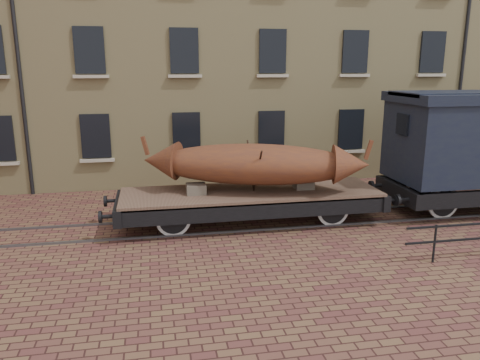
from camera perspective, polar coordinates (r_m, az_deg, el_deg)
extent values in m
plane|color=#562D29|center=(15.05, 4.73, -5.06)|extent=(90.00, 90.00, 0.00)
cube|color=#D6C080|center=(24.78, 5.68, 18.71)|extent=(40.00, 10.00, 14.00)
cube|color=#B7AC94|center=(19.78, -27.11, 1.77)|extent=(1.30, 0.18, 0.12)
cube|color=black|center=(18.98, -17.18, 5.15)|extent=(1.10, 0.12, 1.70)
cube|color=#B7AC94|center=(19.08, -17.00, 2.31)|extent=(1.30, 0.18, 0.12)
cube|color=black|center=(18.91, -6.54, 5.64)|extent=(1.10, 0.12, 1.70)
cube|color=#B7AC94|center=(19.00, -6.45, 2.78)|extent=(1.30, 0.18, 0.12)
cube|color=black|center=(19.47, 3.83, 5.94)|extent=(1.10, 0.12, 1.70)
cube|color=#B7AC94|center=(19.57, 3.83, 3.16)|extent=(1.30, 0.18, 0.12)
cube|color=black|center=(20.63, 13.34, 6.04)|extent=(1.10, 0.12, 1.70)
cube|color=#B7AC94|center=(20.72, 13.27, 3.41)|extent=(1.30, 0.18, 0.12)
cube|color=black|center=(22.27, 21.65, 5.99)|extent=(1.10, 0.12, 1.70)
cube|color=#B7AC94|center=(22.36, 21.52, 3.56)|extent=(1.30, 0.18, 0.12)
cube|color=black|center=(18.80, -17.89, 14.83)|extent=(1.10, 0.12, 1.70)
cube|color=#B7AC94|center=(18.74, -17.69, 11.94)|extent=(1.30, 0.18, 0.12)
cube|color=black|center=(18.73, -6.82, 15.38)|extent=(1.10, 0.12, 1.70)
cube|color=#B7AC94|center=(18.66, -6.72, 12.47)|extent=(1.30, 0.18, 0.12)
cube|color=black|center=(19.30, 3.99, 15.39)|extent=(1.10, 0.12, 1.70)
cube|color=#B7AC94|center=(19.24, 3.99, 12.57)|extent=(1.30, 0.18, 0.12)
cube|color=black|center=(20.46, 13.85, 14.95)|extent=(1.10, 0.12, 1.70)
cube|color=#B7AC94|center=(20.40, 13.77, 12.28)|extent=(1.30, 0.18, 0.12)
cube|color=black|center=(22.12, 22.40, 14.22)|extent=(1.10, 0.12, 1.70)
cube|color=#B7AC94|center=(22.07, 22.26, 11.76)|extent=(1.30, 0.18, 0.12)
cylinder|color=black|center=(19.35, -26.03, 18.85)|extent=(0.14, 0.14, 14.00)
cylinder|color=black|center=(23.05, 26.09, 17.81)|extent=(0.14, 0.14, 14.00)
cube|color=#59595E|center=(14.38, 5.49, -5.86)|extent=(30.00, 0.08, 0.06)
cube|color=#59595E|center=(15.70, 4.03, -4.13)|extent=(30.00, 0.08, 0.06)
cylinder|color=black|center=(12.81, 22.63, -7.17)|extent=(0.06, 0.06, 1.00)
cube|color=brown|center=(14.54, 1.32, -1.57)|extent=(7.97, 2.34, 0.13)
cube|color=black|center=(13.60, 2.26, -3.80)|extent=(7.97, 0.17, 0.48)
cube|color=black|center=(15.63, 0.49, -1.44)|extent=(7.97, 0.17, 0.48)
cube|color=black|center=(14.35, -14.47, -3.29)|extent=(0.23, 2.44, 0.48)
cylinder|color=black|center=(13.62, -15.91, -4.31)|extent=(0.37, 0.11, 0.11)
cylinder|color=black|center=(13.64, -16.67, -4.34)|extent=(0.08, 0.34, 0.34)
cylinder|color=black|center=(15.14, -15.42, -2.46)|extent=(0.37, 0.11, 0.11)
cylinder|color=black|center=(15.15, -16.10, -2.49)|extent=(0.08, 0.34, 0.34)
cube|color=black|center=(15.90, 15.51, -1.69)|extent=(0.23, 2.44, 0.48)
cylinder|color=black|center=(15.35, 17.80, -2.40)|extent=(0.37, 0.11, 0.11)
cylinder|color=black|center=(15.44, 18.39, -2.36)|extent=(0.08, 0.34, 0.34)
cylinder|color=black|center=(16.72, 15.24, -0.93)|extent=(0.37, 0.11, 0.11)
cylinder|color=black|center=(16.80, 15.79, -0.89)|extent=(0.08, 0.34, 0.34)
cylinder|color=black|center=(14.39, -8.27, -3.91)|extent=(0.11, 2.02, 0.11)
cylinder|color=silver|center=(13.71, -8.13, -4.82)|extent=(1.02, 0.07, 1.02)
cylinder|color=black|center=(13.71, -8.13, -4.82)|extent=(0.84, 0.11, 0.84)
cube|color=black|center=(13.51, -8.14, -3.96)|extent=(0.96, 0.08, 0.11)
cylinder|color=silver|center=(15.08, -8.40, -3.09)|extent=(1.02, 0.07, 1.02)
cylinder|color=black|center=(15.08, -8.40, -3.09)|extent=(0.84, 0.11, 0.84)
cube|color=black|center=(15.13, -8.46, -2.03)|extent=(0.96, 0.08, 0.11)
cylinder|color=black|center=(15.36, 10.27, -2.86)|extent=(0.11, 2.02, 0.11)
cylinder|color=silver|center=(14.72, 11.27, -3.64)|extent=(1.02, 0.07, 1.02)
cylinder|color=black|center=(14.72, 11.27, -3.64)|extent=(0.84, 0.11, 0.84)
cube|color=black|center=(14.53, 11.50, -2.82)|extent=(0.96, 0.08, 0.11)
cylinder|color=silver|center=(16.00, 9.36, -2.14)|extent=(1.02, 0.07, 1.02)
cylinder|color=black|center=(16.00, 9.36, -2.14)|extent=(0.84, 0.11, 0.84)
cube|color=black|center=(16.05, 9.24, -1.14)|extent=(0.96, 0.08, 0.11)
cube|color=black|center=(14.66, 1.31, -3.13)|extent=(4.25, 0.06, 0.06)
cube|color=#665A50|center=(14.24, -5.38, -1.08)|extent=(0.58, 0.53, 0.30)
cube|color=#665A50|center=(14.92, 7.72, -0.45)|extent=(0.58, 0.53, 0.30)
ellipsoid|color=brown|center=(14.35, 1.72, 1.95)|extent=(6.47, 3.63, 1.24)
cone|color=brown|center=(14.85, -9.64, 2.37)|extent=(1.36, 1.43, 1.17)
cube|color=brown|center=(14.90, -11.49, 4.12)|extent=(0.27, 0.19, 0.59)
cone|color=brown|center=(14.42, 13.41, 1.85)|extent=(1.36, 1.43, 1.17)
cube|color=brown|center=(14.40, 15.41, 3.57)|extent=(0.27, 0.19, 0.59)
cylinder|color=black|center=(13.90, 2.16, 1.01)|extent=(0.05, 1.06, 1.46)
cylinder|color=black|center=(14.85, 1.30, 1.85)|extent=(0.05, 1.06, 1.46)
cube|color=black|center=(19.15, 25.67, 0.15)|extent=(6.71, 0.18, 0.50)
cube|color=black|center=(16.35, 18.67, -1.36)|extent=(0.25, 2.68, 0.50)
cylinder|color=black|center=(15.36, 18.64, -2.31)|extent=(0.09, 0.36, 0.36)
cylinder|color=black|center=(16.88, 15.71, -0.68)|extent=(0.09, 0.36, 0.36)
cylinder|color=black|center=(17.04, 22.22, -1.92)|extent=(0.11, 2.12, 0.11)
cylinder|color=silver|center=(16.47, 23.55, -2.58)|extent=(1.07, 0.08, 1.07)
cylinder|color=black|center=(16.47, 23.55, -2.58)|extent=(0.88, 0.11, 0.88)
cylinder|color=silver|center=(17.62, 20.97, -1.31)|extent=(1.07, 0.08, 1.07)
cylinder|color=black|center=(17.62, 20.97, -1.31)|extent=(0.88, 0.11, 0.88)
cube|color=black|center=(15.93, 19.22, 6.42)|extent=(0.09, 0.67, 0.67)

